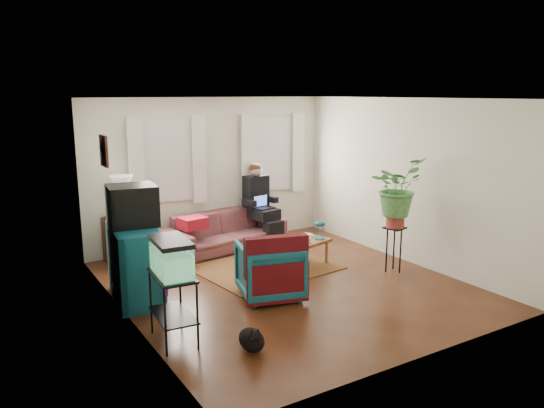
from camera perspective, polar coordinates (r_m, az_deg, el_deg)
floor at (r=7.63m, az=1.58°, el=-8.65°), size 4.50×5.00×0.01m
ceiling at (r=7.14m, az=1.70°, el=11.28°), size 4.50×5.00×0.01m
wall_back at (r=9.44m, az=-6.64°, el=3.44°), size 4.50×0.01×2.60m
wall_front at (r=5.40m, az=16.21°, el=-3.37°), size 4.50×0.01×2.60m
wall_left at (r=6.36m, az=-15.65°, el=-1.05°), size 0.01×5.00×2.60m
wall_right at (r=8.68m, az=14.22°, el=2.42°), size 0.01×5.00×2.60m
window_left at (r=9.09m, az=-11.22°, el=4.56°), size 1.08×0.04×1.38m
window_right at (r=9.97m, az=-0.06°, el=5.42°), size 1.08×0.04×1.38m
curtains_left at (r=9.01m, az=-11.05°, el=4.51°), size 1.36×0.06×1.50m
curtains_right at (r=9.90m, az=0.18°, el=5.38°), size 1.36×0.06×1.50m
picture_frame at (r=7.08m, az=-17.57°, el=5.46°), size 0.04×0.32×0.40m
area_rug at (r=8.31m, az=-0.71°, el=-6.84°), size 2.17×1.82×0.01m
sofa at (r=9.22m, az=-5.17°, el=-2.26°), size 2.29×1.18×0.85m
seated_person at (r=9.63m, az=-1.35°, el=-0.24°), size 0.64×0.75×1.30m
side_table at (r=8.84m, az=-15.56°, el=-3.68°), size 0.64×0.64×0.74m
table_lamp at (r=8.68m, az=-15.81°, el=0.68°), size 0.48×0.48×0.67m
dresser at (r=7.16m, az=-14.51°, el=-6.24°), size 0.67×1.15×0.99m
crt_tv at (r=7.08m, az=-14.82°, el=-0.13°), size 0.66×0.61×0.53m
aquarium_stand at (r=5.96m, az=-10.57°, el=-10.96°), size 0.44×0.72×0.77m
aquarium at (r=5.76m, az=-10.79°, el=-5.58°), size 0.39×0.65×0.40m
black_cat at (r=5.74m, az=-2.22°, el=-14.15°), size 0.34×0.42×0.31m
armchair at (r=7.06m, az=-0.24°, el=-6.85°), size 0.96×0.93×0.81m
serape_throw at (r=6.72m, az=0.50°, el=-6.31°), size 0.84×0.40×0.67m
coffee_table at (r=8.30m, az=2.87°, el=-5.42°), size 1.10×0.78×0.41m
cup_a at (r=8.01m, az=2.30°, el=-4.19°), size 0.14×0.14×0.09m
cup_b at (r=8.16m, az=3.96°, el=-3.92°), size 0.11×0.11×0.09m
bowl at (r=8.49m, az=3.64°, el=-3.41°), size 0.24×0.24×0.05m
snack_tray at (r=8.13m, az=0.89°, el=-4.13°), size 0.38×0.38×0.04m
birdcage at (r=8.37m, az=5.16°, el=-2.80°), size 0.20×0.20×0.29m
plant_stand at (r=8.27m, az=12.96°, el=-4.77°), size 0.36×0.36×0.69m
potted_plant at (r=8.07m, az=13.23°, el=0.85°), size 0.94×0.86×0.88m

